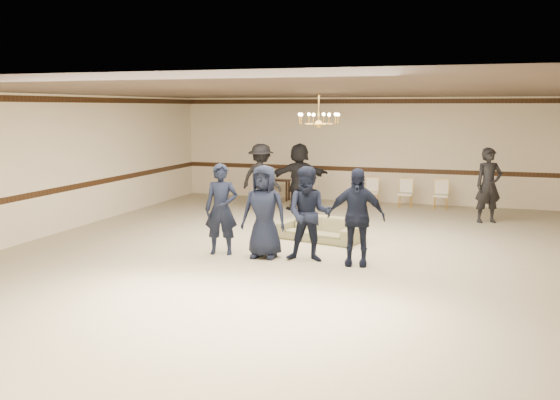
{
  "coord_description": "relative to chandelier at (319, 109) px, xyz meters",
  "views": [
    {
      "loc": [
        3.26,
        -11.51,
        2.91
      ],
      "look_at": [
        -0.37,
        -0.5,
        1.12
      ],
      "focal_mm": 38.85,
      "sensor_mm": 36.0,
      "label": 1
    }
  ],
  "objects": [
    {
      "name": "crown_molding",
      "position": [
        0.0,
        5.99,
        0.21
      ],
      "size": [
        12.0,
        0.02,
        0.14
      ],
      "primitive_type": "cube",
      "color": "#311D0E",
      "rests_on": "wall_back"
    },
    {
      "name": "banquet_chair_right",
      "position": [
        2.28,
        5.15,
        -2.46
      ],
      "size": [
        0.41,
        0.41,
        0.84
      ],
      "primitive_type": null,
      "rotation": [
        0.0,
        0.0,
        -0.02
      ],
      "color": "#F5EDCE",
      "rests_on": "floor"
    },
    {
      "name": "adult_mid",
      "position": [
        -1.58,
        3.91,
        -1.92
      ],
      "size": [
        1.82,
        1.34,
        1.9
      ],
      "primitive_type": "imported",
      "rotation": [
        0.0,
        0.0,
        3.64
      ],
      "color": "black",
      "rests_on": "floor"
    },
    {
      "name": "boy_b",
      "position": [
        -0.64,
        -1.65,
        -1.97
      ],
      "size": [
        0.9,
        0.61,
        1.81
      ],
      "primitive_type": "imported",
      "rotation": [
        0.0,
        0.0,
        0.04
      ],
      "color": "black",
      "rests_on": "floor"
    },
    {
      "name": "boy_d",
      "position": [
        1.16,
        -1.65,
        -1.97
      ],
      "size": [
        1.1,
        0.56,
        1.81
      ],
      "primitive_type": "imported",
      "rotation": [
        0.0,
        0.0,
        0.11
      ],
      "color": "black",
      "rests_on": "floor"
    },
    {
      "name": "chair_rail",
      "position": [
        0.0,
        5.99,
        -1.88
      ],
      "size": [
        12.0,
        0.02,
        0.14
      ],
      "primitive_type": "cube",
      "color": "#311D0E",
      "rests_on": "wall_back"
    },
    {
      "name": "console_table",
      "position": [
        -2.72,
        5.35,
        -2.54
      ],
      "size": [
        0.82,
        0.41,
        0.67
      ],
      "primitive_type": "cube",
      "rotation": [
        0.0,
        0.0,
        -0.09
      ],
      "color": "black",
      "rests_on": "floor"
    },
    {
      "name": "chandelier",
      "position": [
        0.0,
        0.0,
        0.0
      ],
      "size": [
        0.94,
        0.94,
        0.89
      ],
      "primitive_type": null,
      "color": "#BE903D",
      "rests_on": "ceiling"
    },
    {
      "name": "banquet_chair_left",
      "position": [
        0.28,
        5.15,
        -2.46
      ],
      "size": [
        0.43,
        0.43,
        0.84
      ],
      "primitive_type": null,
      "rotation": [
        0.0,
        0.0,
        0.06
      ],
      "color": "#F5EDCE",
      "rests_on": "floor"
    },
    {
      "name": "boy_c",
      "position": [
        0.26,
        -1.65,
        -1.97
      ],
      "size": [
        0.96,
        0.8,
        1.81
      ],
      "primitive_type": "imported",
      "rotation": [
        0.0,
        0.0,
        0.13
      ],
      "color": "black",
      "rests_on": "floor"
    },
    {
      "name": "room",
      "position": [
        0.0,
        -1.0,
        -1.28
      ],
      "size": [
        12.01,
        14.01,
        3.21
      ],
      "color": "#B4A98A",
      "rests_on": "ground"
    },
    {
      "name": "banquet_chair_mid",
      "position": [
        1.28,
        5.15,
        -2.46
      ],
      "size": [
        0.41,
        0.41,
        0.84
      ],
      "primitive_type": null,
      "rotation": [
        0.0,
        0.0,
        -0.02
      ],
      "color": "#F5EDCE",
      "rests_on": "floor"
    },
    {
      "name": "adult_right",
      "position": [
        3.52,
        3.51,
        -1.92
      ],
      "size": [
        0.82,
        0.71,
        1.9
      ],
      "primitive_type": "imported",
      "rotation": [
        0.0,
        0.0,
        0.46
      ],
      "color": "black",
      "rests_on": "floor"
    },
    {
      "name": "settee",
      "position": [
        -0.0,
        0.13,
        -2.61
      ],
      "size": [
        1.92,
        1.13,
        0.53
      ],
      "primitive_type": "imported",
      "rotation": [
        0.0,
        0.0,
        -0.25
      ],
      "color": "#838157",
      "rests_on": "floor"
    },
    {
      "name": "adult_left",
      "position": [
        -2.48,
        3.21,
        -1.92
      ],
      "size": [
        1.37,
        0.99,
        1.9
      ],
      "primitive_type": "imported",
      "rotation": [
        0.0,
        0.0,
        2.89
      ],
      "color": "black",
      "rests_on": "floor"
    },
    {
      "name": "boy_a",
      "position": [
        -1.54,
        -1.65,
        -1.97
      ],
      "size": [
        0.74,
        0.57,
        1.81
      ],
      "primitive_type": "imported",
      "rotation": [
        0.0,
        0.0,
        0.23
      ],
      "color": "black",
      "rests_on": "floor"
    }
  ]
}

